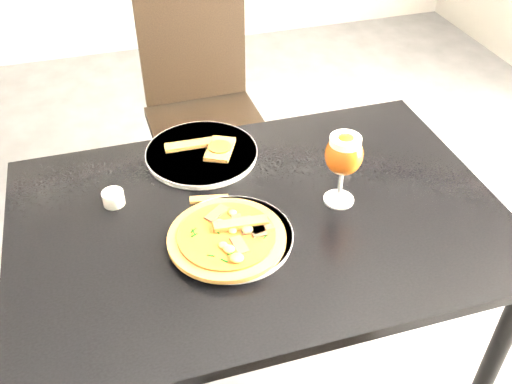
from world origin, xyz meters
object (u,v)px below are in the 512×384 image
object	(u,v)px
pizza	(227,237)
dining_table	(259,240)
chair_far	(204,110)
beer_glass	(344,155)

from	to	relation	value
pizza	dining_table	bearing A→B (deg)	38.58
chair_far	pizza	xyz separation A→B (m)	(-0.15, -0.98, 0.26)
chair_far	beer_glass	distance (m)	1.00
dining_table	chair_far	distance (m)	0.92
chair_far	dining_table	bearing A→B (deg)	-94.72
chair_far	beer_glass	bearing A→B (deg)	-81.69
pizza	beer_glass	bearing A→B (deg)	13.13
pizza	beer_glass	size ratio (longest dim) A/B	1.40
chair_far	pizza	size ratio (longest dim) A/B	3.43
chair_far	pizza	world-z (taller)	chair_far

